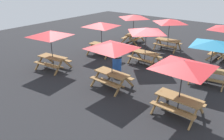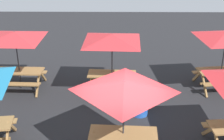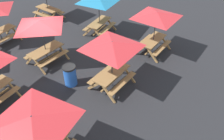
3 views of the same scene
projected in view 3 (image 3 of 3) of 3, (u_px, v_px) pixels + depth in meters
The scene contains 7 objects.
ground_plane at pixel (51, 62), 11.28m from camera, with size 33.11×33.11×0.00m, color #232326.
picnic_table_0 at pixel (112, 48), 8.62m from camera, with size 2.83×2.83×2.34m.
picnic_table_1 at pixel (99, 2), 12.49m from camera, with size 2.81×2.81×2.34m.
picnic_table_2 at pixel (40, 27), 10.07m from camera, with size 2.10×2.10×2.34m.
picnic_table_3 at pixel (156, 18), 10.82m from camera, with size 2.83×2.83×2.34m.
picnic_table_4 at pixel (34, 124), 5.73m from camera, with size 2.80×2.80×2.34m.
trash_bin_blue at pixel (70, 75), 9.65m from camera, with size 0.59×0.59×0.98m.
Camera 3 is at (-5.76, -7.75, 6.65)m, focal length 35.00 mm.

